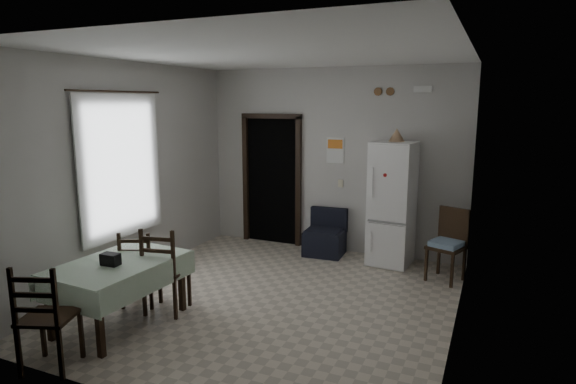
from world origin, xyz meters
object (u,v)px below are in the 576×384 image
(dining_table, at_px, (120,293))
(fridge, at_px, (392,204))
(corner_chair, at_px, (446,246))
(dining_chair_near_head, at_px, (49,315))
(dining_chair_far_right, at_px, (166,269))
(navy_seat, at_px, (325,233))
(dining_chair_far_left, at_px, (140,267))

(dining_table, bearing_deg, fridge, 58.45)
(fridge, bearing_deg, corner_chair, -21.08)
(dining_chair_near_head, bearing_deg, dining_chair_far_right, -118.32)
(fridge, relative_size, dining_chair_near_head, 1.79)
(navy_seat, distance_m, dining_chair_near_head, 4.26)
(navy_seat, bearing_deg, fridge, -3.30)
(dining_chair_near_head, bearing_deg, navy_seat, -126.05)
(fridge, relative_size, dining_table, 1.33)
(corner_chair, xyz_separation_m, dining_chair_far_right, (-2.82, -2.27, 0.02))
(corner_chair, height_order, dining_chair_far_left, corner_chair)
(navy_seat, xyz_separation_m, corner_chair, (1.86, -0.41, 0.13))
(fridge, xyz_separation_m, navy_seat, (-1.03, 0.00, -0.55))
(navy_seat, bearing_deg, dining_chair_far_left, -120.84)
(dining_chair_far_right, bearing_deg, fridge, -137.65)
(fridge, distance_m, dining_chair_far_left, 3.60)
(navy_seat, height_order, corner_chair, corner_chair)
(fridge, height_order, dining_chair_near_head, fridge)
(navy_seat, height_order, dining_chair_far_left, dining_chair_far_left)
(dining_chair_near_head, bearing_deg, dining_chair_far_left, -101.80)
(dining_table, bearing_deg, navy_seat, 72.85)
(navy_seat, distance_m, corner_chair, 1.91)
(dining_chair_far_left, xyz_separation_m, dining_chair_near_head, (0.21, -1.45, 0.05))
(navy_seat, xyz_separation_m, dining_chair_far_left, (-1.38, -2.64, 0.10))
(corner_chair, bearing_deg, dining_chair_near_head, -109.45)
(dining_table, distance_m, dining_chair_near_head, 0.94)
(corner_chair, relative_size, dining_chair_far_left, 1.07)
(dining_table, bearing_deg, corner_chair, 45.66)
(dining_chair_far_right, bearing_deg, dining_table, 51.45)
(navy_seat, relative_size, dining_table, 0.52)
(corner_chair, xyz_separation_m, dining_chair_near_head, (-3.02, -3.68, 0.02))
(navy_seat, relative_size, dining_chair_far_right, 0.70)
(navy_seat, distance_m, dining_chair_far_right, 2.86)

